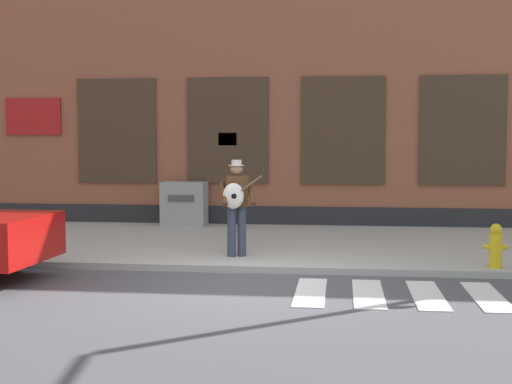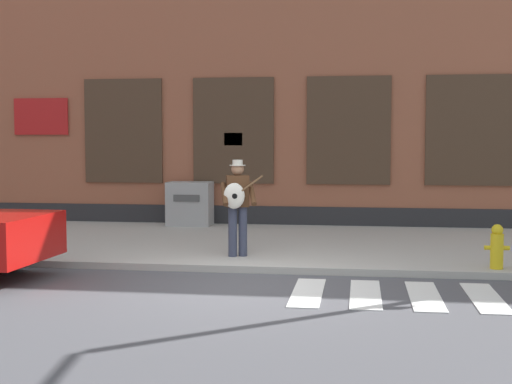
# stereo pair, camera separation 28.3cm
# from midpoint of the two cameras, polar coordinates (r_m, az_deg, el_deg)

# --- Properties ---
(ground_plane) EXTENTS (160.00, 160.00, 0.00)m
(ground_plane) POSITION_cam_midpoint_polar(r_m,az_deg,el_deg) (10.43, -1.47, -7.57)
(ground_plane) COLOR #4C4C51
(sidewalk) EXTENTS (28.00, 5.72, 0.12)m
(sidewalk) POSITION_cam_midpoint_polar(r_m,az_deg,el_deg) (14.20, 0.80, -4.20)
(sidewalk) COLOR #ADAAA3
(sidewalk) RESTS_ON ground
(building_backdrop) EXTENTS (28.00, 4.06, 8.32)m
(building_backdrop) POSITION_cam_midpoint_polar(r_m,az_deg,el_deg) (18.99, 2.38, 10.29)
(building_backdrop) COLOR #99563D
(building_backdrop) RESTS_ON ground
(crosswalk) EXTENTS (5.20, 1.90, 0.01)m
(crosswalk) POSITION_cam_midpoint_polar(r_m,az_deg,el_deg) (10.20, 17.24, -7.99)
(crosswalk) COLOR silver
(crosswalk) RESTS_ON ground
(busker) EXTENTS (0.78, 0.65, 1.67)m
(busker) POSITION_cam_midpoint_polar(r_m,az_deg,el_deg) (12.24, -2.25, -0.77)
(busker) COLOR #33384C
(busker) RESTS_ON sidewalk
(utility_box) EXTENTS (1.03, 0.68, 1.03)m
(utility_box) POSITION_cam_midpoint_polar(r_m,az_deg,el_deg) (16.89, -6.23, -0.94)
(utility_box) COLOR #9E9E9E
(utility_box) RESTS_ON sidewalk
(fire_hydrant) EXTENTS (0.38, 0.20, 0.70)m
(fire_hydrant) POSITION_cam_midpoint_polar(r_m,az_deg,el_deg) (11.80, 17.97, -4.13)
(fire_hydrant) COLOR gold
(fire_hydrant) RESTS_ON sidewalk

